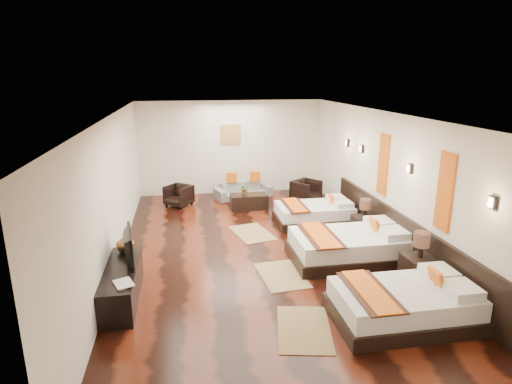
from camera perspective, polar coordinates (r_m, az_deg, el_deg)
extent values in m
cube|color=black|center=(8.80, 0.36, -8.22)|extent=(5.50, 9.50, 0.01)
cube|color=white|center=(8.09, 0.39, 10.25)|extent=(5.50, 9.50, 0.01)
cube|color=silver|center=(12.94, -3.38, 5.96)|extent=(5.50, 0.01, 2.80)
cube|color=silver|center=(8.32, -18.61, -0.24)|extent=(0.01, 9.50, 2.80)
cube|color=silver|center=(9.22, 17.45, 1.35)|extent=(0.01, 9.50, 2.80)
cube|color=black|center=(8.81, 19.07, -5.94)|extent=(0.08, 6.60, 0.90)
cube|color=black|center=(6.93, 18.98, -15.14)|extent=(2.07, 1.28, 0.22)
cube|color=white|center=(6.80, 19.17, -13.27)|extent=(1.97, 1.18, 0.30)
cube|color=orange|center=(6.93, 23.01, -10.68)|extent=(0.15, 0.32, 0.32)
cube|color=#38190F|center=(6.50, 15.00, -12.76)|extent=(0.54, 1.30, 0.02)
cube|color=orange|center=(6.49, 15.01, -12.64)|extent=(0.37, 1.30, 0.02)
cube|color=black|center=(8.65, 12.16, -8.18)|extent=(2.23, 1.38, 0.23)
cube|color=white|center=(8.55, 12.27, -6.49)|extent=(2.12, 1.27, 0.32)
cube|color=orange|center=(8.66, 15.64, -4.41)|extent=(0.17, 0.34, 0.34)
cube|color=#38190F|center=(8.29, 8.58, -5.74)|extent=(0.58, 1.40, 0.02)
cube|color=orange|center=(8.29, 8.58, -5.64)|extent=(0.40, 1.40, 0.02)
cube|color=black|center=(10.61, 7.73, -3.58)|extent=(1.87, 1.16, 0.20)
cube|color=white|center=(10.54, 7.77, -2.39)|extent=(1.78, 1.07, 0.27)
cube|color=orange|center=(10.61, 10.11, -1.02)|extent=(0.14, 0.28, 0.29)
cube|color=#38190F|center=(10.36, 5.22, -1.80)|extent=(0.49, 1.17, 0.02)
cube|color=orange|center=(10.36, 5.22, -1.73)|extent=(0.34, 1.17, 0.02)
cube|color=black|center=(7.92, 20.88, -9.92)|extent=(0.50, 0.50, 0.56)
cylinder|color=black|center=(7.76, 21.16, -7.30)|extent=(0.09, 0.09, 0.22)
cylinder|color=#3F2619|center=(7.69, 21.30, -5.92)|extent=(0.27, 0.27, 0.25)
cube|color=black|center=(9.77, 14.21, -4.63)|extent=(0.46, 0.46, 0.51)
cylinder|color=black|center=(9.66, 14.35, -2.62)|extent=(0.08, 0.08, 0.21)
cylinder|color=#3F2619|center=(9.61, 14.42, -1.58)|extent=(0.25, 0.25, 0.23)
cube|color=#93774B|center=(6.47, 6.44, -17.73)|extent=(0.98, 1.33, 0.01)
cube|color=#93774B|center=(7.92, 3.42, -11.05)|extent=(0.86, 1.27, 0.01)
cube|color=#93774B|center=(9.86, -0.51, -5.50)|extent=(1.01, 1.34, 0.01)
cube|color=black|center=(7.35, -17.49, -11.65)|extent=(0.50, 1.80, 0.55)
imported|color=black|center=(7.35, -17.20, -6.97)|extent=(0.26, 0.95, 0.54)
imported|color=black|center=(6.67, -18.36, -11.85)|extent=(0.36, 0.41, 0.03)
imported|color=brown|center=(7.80, -17.13, -6.48)|extent=(0.36, 0.36, 0.33)
imported|color=gray|center=(12.56, -1.70, 0.28)|extent=(1.79, 1.09, 0.49)
imported|color=black|center=(11.99, -10.31, -0.46)|extent=(0.90, 0.90, 0.59)
imported|color=black|center=(12.24, 6.72, 0.13)|extent=(0.97, 0.97, 0.64)
cube|color=black|center=(11.57, -0.95, -1.27)|extent=(1.00, 0.50, 0.40)
imported|color=#2D6321|center=(11.47, -1.53, 0.37)|extent=(0.33, 0.31, 0.29)
cube|color=#D86014|center=(7.56, 23.97, 0.03)|extent=(0.04, 0.40, 1.30)
cube|color=#D86014|center=(9.40, 16.67, 3.56)|extent=(0.04, 0.40, 1.30)
cube|color=black|center=(6.66, 29.11, -1.23)|extent=(0.06, 0.12, 0.18)
cube|color=#FFD18C|center=(6.64, 28.90, -1.24)|extent=(0.02, 0.10, 0.14)
cube|color=black|center=(8.42, 19.90, 2.98)|extent=(0.06, 0.12, 0.18)
cube|color=#FFD18C|center=(8.40, 19.72, 2.98)|extent=(0.02, 0.10, 0.14)
cube|color=black|center=(10.35, 13.96, 5.64)|extent=(0.06, 0.12, 0.18)
cube|color=#FFD18C|center=(10.34, 13.81, 5.64)|extent=(0.02, 0.10, 0.14)
cube|color=black|center=(11.17, 12.13, 6.45)|extent=(0.06, 0.12, 0.18)
cube|color=#FFD18C|center=(11.15, 11.98, 6.45)|extent=(0.02, 0.10, 0.14)
cube|color=#AD873F|center=(12.86, -3.40, 7.70)|extent=(0.60, 0.04, 0.60)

